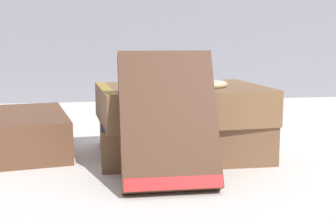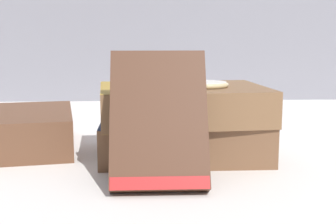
{
  "view_description": "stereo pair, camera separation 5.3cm",
  "coord_description": "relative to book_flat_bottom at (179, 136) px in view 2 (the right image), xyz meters",
  "views": [
    {
      "loc": [
        -0.07,
        -0.54,
        0.14
      ],
      "look_at": [
        0.01,
        -0.02,
        0.06
      ],
      "focal_mm": 50.0,
      "sensor_mm": 36.0,
      "label": 1
    },
    {
      "loc": [
        -0.02,
        -0.55,
        0.14
      ],
      "look_at": [
        0.01,
        -0.02,
        0.06
      ],
      "focal_mm": 50.0,
      "sensor_mm": 36.0,
      "label": 2
    }
  ],
  "objects": [
    {
      "name": "reading_glasses",
      "position": [
        -0.04,
        0.15,
        -0.02
      ],
      "size": [
        0.1,
        0.05,
        0.0
      ],
      "rotation": [
        0.0,
        0.0,
        0.14
      ],
      "color": "#ADADB2",
      "rests_on": "ground_plane"
    },
    {
      "name": "ground_plane",
      "position": [
        -0.02,
        -0.01,
        -0.02
      ],
      "size": [
        3.0,
        3.0,
        0.0
      ],
      "primitive_type": "plane",
      "color": "silver"
    },
    {
      "name": "book_leaning_front",
      "position": [
        -0.03,
        -0.12,
        0.04
      ],
      "size": [
        0.09,
        0.08,
        0.13
      ],
      "rotation": [
        -0.46,
        0.0,
        0.0
      ],
      "color": "#4C2D1E",
      "rests_on": "ground_plane"
    },
    {
      "name": "book_flat_bottom",
      "position": [
        0.0,
        0.0,
        0.0
      ],
      "size": [
        0.2,
        0.15,
        0.05
      ],
      "rotation": [
        0.0,
        0.0,
        0.01
      ],
      "color": "brown",
      "rests_on": "ground_plane"
    },
    {
      "name": "book_flat_top",
      "position": [
        -0.0,
        -0.01,
        0.04
      ],
      "size": [
        0.2,
        0.15,
        0.04
      ],
      "rotation": [
        0.0,
        0.0,
        0.09
      ],
      "color": "brown",
      "rests_on": "book_flat_bottom"
    },
    {
      "name": "pocket_watch",
      "position": [
        0.03,
        -0.02,
        0.07
      ],
      "size": [
        0.06,
        0.06,
        0.01
      ],
      "color": "silver",
      "rests_on": "book_flat_top"
    }
  ]
}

